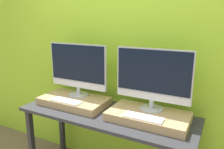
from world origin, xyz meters
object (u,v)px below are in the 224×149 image
(monitor_left, at_px, (78,68))
(monitor_right, at_px, (153,77))
(keyboard_left, at_px, (66,101))
(keyboard_right, at_px, (143,117))

(monitor_left, bearing_deg, monitor_right, 0.00)
(keyboard_left, distance_m, keyboard_right, 0.79)
(monitor_left, height_order, keyboard_left, monitor_left)
(keyboard_left, relative_size, keyboard_right, 1.00)
(monitor_right, xyz_separation_m, keyboard_right, (0.00, -0.20, -0.29))
(monitor_right, bearing_deg, monitor_left, 180.00)
(monitor_left, xyz_separation_m, monitor_right, (0.79, 0.00, 0.00))
(keyboard_left, bearing_deg, keyboard_right, 0.00)
(monitor_left, distance_m, keyboard_left, 0.35)
(monitor_right, distance_m, keyboard_right, 0.35)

